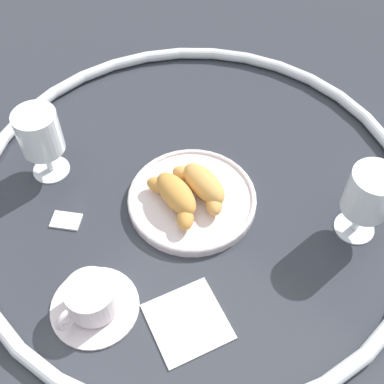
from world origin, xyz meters
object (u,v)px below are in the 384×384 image
Objects in this scene: croissant_large at (204,183)px; juice_glass_left at (369,196)px; pastry_plate at (192,199)px; juice_glass_right at (40,135)px; croissant_small at (177,197)px; coffee_cup_near at (92,301)px; sugar_packet at (66,220)px; folded_napkin at (188,321)px.

juice_glass_left is (-0.24, -0.11, 0.05)m from croissant_large.
pastry_plate is 0.29m from juice_glass_right.
pastry_plate is 1.72× the size of croissant_small.
juice_glass_left is 1.00× the size of juice_glass_right.
croissant_small is at bearing 33.03° from juice_glass_left.
coffee_cup_near is 0.18m from sugar_packet.
croissant_large and coffee_cup_near have the same top height.
croissant_small is 0.31m from juice_glass_left.
folded_napkin is (-0.12, -0.08, -0.02)m from coffee_cup_near.
juice_glass_right is 1.27× the size of folded_napkin.
coffee_cup_near reaches higher than folded_napkin.
croissant_small is at bearing -83.17° from coffee_cup_near.
juice_glass_left is at bearing -172.76° from sugar_packet.
croissant_small is 2.63× the size of sugar_packet.
coffee_cup_near reaches higher than pastry_plate.
croissant_small is at bearing -163.79° from sugar_packet.
croissant_small is 0.22m from coffee_cup_near.
coffee_cup_near is at bearing 31.54° from folded_napkin.
folded_napkin is (0.11, 0.31, -0.09)m from juice_glass_left.
pastry_plate is 1.67× the size of coffee_cup_near.
juice_glass_left is (-0.25, -0.14, 0.08)m from pastry_plate.
juice_glass_right is (0.26, 0.14, 0.05)m from croissant_large.
coffee_cup_near is (-0.03, 0.22, -0.01)m from croissant_small.
coffee_cup_near is 1.24× the size of folded_napkin.
croissant_large is at bearing -158.52° from sugar_packet.
pastry_plate is 0.22m from folded_napkin.
croissant_small reaches higher than pastry_plate.
coffee_cup_near is 0.97× the size of juice_glass_left.
croissant_large is 0.98× the size of coffee_cup_near.
sugar_packet reaches higher than folded_napkin.
juice_glass_right is at bearing 24.28° from pastry_plate.
coffee_cup_near is 0.45m from juice_glass_left.
sugar_packet is 0.45× the size of folded_napkin.
croissant_small is at bearing 71.70° from croissant_large.
croissant_small reaches higher than sugar_packet.
coffee_cup_near is 0.15m from folded_napkin.
coffee_cup_near reaches higher than sugar_packet.
croissant_large is at bearing 25.57° from juice_glass_left.
juice_glass_left is at bearing -150.89° from pastry_plate.
pastry_plate is 0.04m from croissant_large.
pastry_plate is at bearing -107.98° from croissant_small.
folded_napkin is (-0.15, 0.15, -0.04)m from croissant_small.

